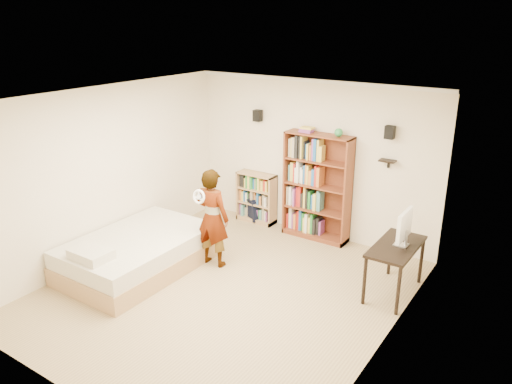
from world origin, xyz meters
TOP-DOWN VIEW (x-y plane):
  - ground at (0.00, 0.00)m, footprint 4.50×5.00m
  - room_shell at (0.00, 0.00)m, footprint 4.52×5.02m
  - crown_molding at (0.00, 0.00)m, footprint 4.50×5.00m
  - speaker_left at (-1.05, 2.40)m, footprint 0.14×0.12m
  - speaker_right at (1.35, 2.40)m, footprint 0.14×0.12m
  - wall_shelf at (1.35, 2.41)m, footprint 0.25×0.16m
  - tall_bookshelf at (0.20, 2.33)m, footprint 1.16×0.34m
  - low_bookshelf at (-1.05, 2.36)m, footprint 0.75×0.28m
  - computer_desk at (1.96, 1.27)m, footprint 0.54×1.07m
  - imac at (2.01, 1.30)m, footprint 0.14×0.51m
  - daybed at (-1.50, -0.20)m, footprint 1.45×2.24m
  - person at (-0.66, 0.56)m, footprint 0.59×0.41m
  - wii_wheel at (-0.66, 0.28)m, footprint 0.22×0.08m
  - navy_bag at (-1.12, 2.34)m, footprint 0.38×0.32m

SIDE VIEW (x-z plane):
  - ground at x=0.00m, z-range -0.01..0.01m
  - navy_bag at x=-1.12m, z-range 0.00..0.44m
  - daybed at x=-1.50m, z-range 0.00..0.66m
  - computer_desk at x=1.96m, z-range 0.00..0.73m
  - low_bookshelf at x=-1.05m, z-range 0.00..0.94m
  - person at x=-0.66m, z-range 0.00..1.54m
  - tall_bookshelf at x=0.20m, z-range 0.00..1.84m
  - imac at x=2.01m, z-range 0.73..1.23m
  - wii_wheel at x=-0.66m, z-range 1.09..1.31m
  - wall_shelf at x=1.35m, z-range 1.54..1.56m
  - room_shell at x=0.00m, z-range 0.41..3.12m
  - speaker_left at x=-1.05m, z-range 1.90..2.10m
  - speaker_right at x=1.35m, z-range 1.90..2.10m
  - crown_molding at x=0.00m, z-range 2.64..2.70m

